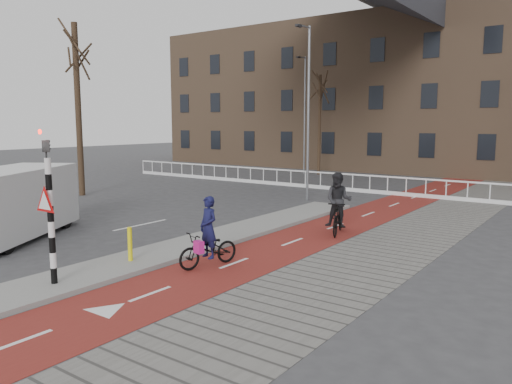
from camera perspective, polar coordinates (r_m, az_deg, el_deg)
The scene contains 15 objects.
ground at distance 13.23m, azimuth -13.18°, elevation -8.86°, with size 120.00×120.00×0.00m, color #38383A.
bike_lane at distance 20.34m, azimuth 11.59°, elevation -2.92°, with size 2.50×60.00×0.01m, color maroon.
sidewalk at distance 19.39m, azimuth 19.17°, elevation -3.73°, with size 3.00×60.00×0.01m, color slate.
curb_island at distance 16.45m, azimuth -4.24°, elevation -5.15°, with size 1.80×16.00×0.12m, color gray.
traffic_signal at distance 12.11m, azimuth -22.58°, elevation -1.16°, with size 0.80×0.80×3.68m.
bollard at distance 13.75m, azimuth -14.21°, elevation -5.78°, with size 0.12×0.12×0.91m, color yellow.
cyclist_near at distance 13.21m, azimuth -5.45°, elevation -5.86°, with size 1.05×1.88×1.87m.
cyclist_far at distance 17.10m, azimuth 9.39°, elevation -1.93°, with size 1.14×2.05×2.10m.
van at distance 18.05m, azimuth -26.32°, elevation -1.09°, with size 4.53×5.67×2.29m.
railing at distance 29.39m, azimuth 5.66°, elevation 1.11°, with size 28.00×0.10×0.99m.
townhouse_row at distance 42.39m, azimuth 18.77°, elevation 12.98°, with size 46.00×10.00×15.90m.
tree_left at distance 27.48m, azimuth -19.65°, elevation 8.74°, with size 0.31×0.31×8.77m, color black.
tree_mid at distance 36.84m, azimuth 7.25°, elevation 7.57°, with size 0.23×0.23×7.18m, color black.
streetlight_near at distance 24.37m, azimuth 6.00°, elevation 8.75°, with size 0.12×0.12×8.29m, color slate.
streetlight_left at distance 37.30m, azimuth 5.58°, elevation 8.64°, with size 0.12×0.12×8.53m, color slate.
Camera 1 is at (9.62, -8.26, 3.77)m, focal length 35.00 mm.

